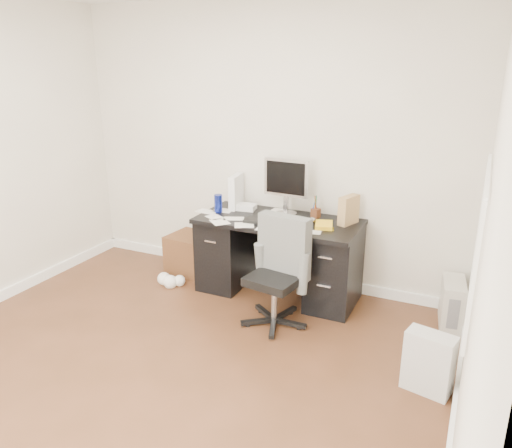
{
  "coord_description": "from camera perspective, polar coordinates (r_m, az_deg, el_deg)",
  "views": [
    {
      "loc": [
        1.95,
        -2.4,
        2.16
      ],
      "look_at": [
        0.28,
        1.2,
        0.84
      ],
      "focal_mm": 35.0,
      "sensor_mm": 36.0,
      "label": 1
    }
  ],
  "objects": [
    {
      "name": "office_chair",
      "position": [
        4.15,
        2.14,
        -5.69
      ],
      "size": [
        0.61,
        0.61,
        0.93
      ],
      "primitive_type": null,
      "rotation": [
        0.0,
        0.0,
        -0.16
      ],
      "color": "#575957",
      "rests_on": "ground"
    },
    {
      "name": "magazine_file",
      "position": [
        4.51,
        10.55,
        1.58
      ],
      "size": [
        0.18,
        0.25,
        0.26
      ],
      "primitive_type": "cube",
      "rotation": [
        0.0,
        0.0,
        -0.34
      ],
      "color": "#AA7E52",
      "rests_on": "desk"
    },
    {
      "name": "yellow_book",
      "position": [
        4.42,
        7.85,
        -0.12
      ],
      "size": [
        0.21,
        0.24,
        0.04
      ],
      "primitive_type": "cube",
      "rotation": [
        0.0,
        0.0,
        0.28
      ],
      "color": "yellow",
      "rests_on": "desk"
    },
    {
      "name": "shopping_bag",
      "position": [
        3.67,
        19.12,
        -14.75
      ],
      "size": [
        0.36,
        0.29,
        0.43
      ],
      "primitive_type": "cube",
      "rotation": [
        0.0,
        0.0,
        -0.22
      ],
      "color": "silver",
      "rests_on": "ground"
    },
    {
      "name": "pen_cup",
      "position": [
        4.65,
        6.86,
        1.97
      ],
      "size": [
        0.11,
        0.11,
        0.21
      ],
      "primitive_type": null,
      "rotation": [
        0.0,
        0.0,
        -0.3
      ],
      "color": "#5D2E1A",
      "rests_on": "desk"
    },
    {
      "name": "room_shell",
      "position": [
        3.14,
        -13.36,
        8.7
      ],
      "size": [
        4.02,
        4.02,
        2.71
      ],
      "color": "beige",
      "rests_on": "ground"
    },
    {
      "name": "desk_printer",
      "position": [
        5.22,
        -3.54,
        -4.83
      ],
      "size": [
        0.44,
        0.41,
        0.21
      ],
      "primitive_type": "cube",
      "rotation": [
        0.0,
        0.0,
        -0.43
      ],
      "color": "slate",
      "rests_on": "ground"
    },
    {
      "name": "loose_papers",
      "position": [
        4.63,
        0.08,
        0.69
      ],
      "size": [
        1.1,
        0.6,
        0.0
      ],
      "primitive_type": null,
      "color": "white",
      "rests_on": "desk"
    },
    {
      "name": "computer_mouse",
      "position": [
        4.5,
        6.44,
        0.42
      ],
      "size": [
        0.06,
        0.06,
        0.06
      ],
      "primitive_type": "sphere",
      "rotation": [
        0.0,
        0.0,
        -0.15
      ],
      "color": "#BCBBC0",
      "rests_on": "desk"
    },
    {
      "name": "desk",
      "position": [
        4.72,
        2.55,
        -3.52
      ],
      "size": [
        1.5,
        0.7,
        0.75
      ],
      "color": "black",
      "rests_on": "ground"
    },
    {
      "name": "keyboard",
      "position": [
        4.48,
        1.71,
        0.23
      ],
      "size": [
        0.49,
        0.2,
        0.03
      ],
      "primitive_type": "cube",
      "rotation": [
        0.0,
        0.0,
        0.07
      ],
      "color": "black",
      "rests_on": "desk"
    },
    {
      "name": "travel_mug",
      "position": [
        4.81,
        -4.33,
        2.36
      ],
      "size": [
        0.08,
        0.08,
        0.17
      ],
      "primitive_type": "cylinder",
      "rotation": [
        0.0,
        0.0,
        -0.1
      ],
      "color": "navy",
      "rests_on": "desk"
    },
    {
      "name": "ground",
      "position": [
        3.78,
        -12.13,
        -16.97
      ],
      "size": [
        4.0,
        4.0,
        0.0
      ],
      "primitive_type": "plane",
      "color": "#472A17",
      "rests_on": "ground"
    },
    {
      "name": "lcd_monitor",
      "position": [
        4.66,
        3.48,
        4.27
      ],
      "size": [
        0.44,
        0.26,
        0.55
      ],
      "primitive_type": null,
      "rotation": [
        0.0,
        0.0,
        -0.03
      ],
      "color": "#BCBBC0",
      "rests_on": "desk"
    },
    {
      "name": "wicker_basket",
      "position": [
        5.32,
        -7.52,
        -3.34
      ],
      "size": [
        0.45,
        0.45,
        0.41
      ],
      "primitive_type": "cube",
      "rotation": [
        0.0,
        0.0,
        -0.1
      ],
      "color": "#4C2B17",
      "rests_on": "ground"
    },
    {
      "name": "paper_remote",
      "position": [
        4.35,
        1.91,
        -0.38
      ],
      "size": [
        0.29,
        0.24,
        0.02
      ],
      "primitive_type": null,
      "rotation": [
        0.0,
        0.0,
        0.09
      ],
      "color": "white",
      "rests_on": "desk"
    },
    {
      "name": "white_binder",
      "position": [
        4.92,
        -2.28,
        3.73
      ],
      "size": [
        0.17,
        0.3,
        0.33
      ],
      "primitive_type": "cube",
      "rotation": [
        0.0,
        0.0,
        0.14
      ],
      "color": "white",
      "rests_on": "desk"
    },
    {
      "name": "pc_tower",
      "position": [
        4.57,
        21.49,
        -8.39
      ],
      "size": [
        0.23,
        0.42,
        0.4
      ],
      "primitive_type": "cube",
      "rotation": [
        0.0,
        0.0,
        0.13
      ],
      "color": "beige",
      "rests_on": "ground"
    }
  ]
}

